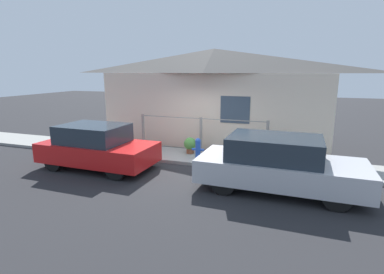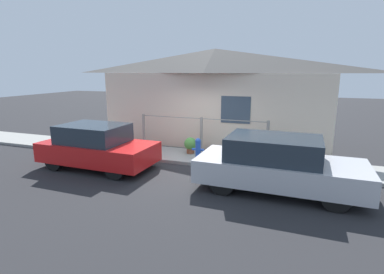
{
  "view_description": "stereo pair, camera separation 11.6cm",
  "coord_description": "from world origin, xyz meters",
  "px_view_note": "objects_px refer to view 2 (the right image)",
  "views": [
    {
      "loc": [
        3.26,
        -8.83,
        3.03
      ],
      "look_at": [
        0.08,
        0.3,
        0.9
      ],
      "focal_mm": 28.0,
      "sensor_mm": 36.0,
      "label": 1
    },
    {
      "loc": [
        3.37,
        -8.79,
        3.03
      ],
      "look_at": [
        0.08,
        0.3,
        0.9
      ],
      "focal_mm": 28.0,
      "sensor_mm": 36.0,
      "label": 2
    }
  ],
  "objects_px": {
    "potted_plant_near_hydrant": "(190,145)",
    "car_left": "(97,147)",
    "car_right": "(278,164)",
    "fire_hydrant": "(198,148)"
  },
  "relations": [
    {
      "from": "potted_plant_near_hydrant",
      "to": "fire_hydrant",
      "type": "bearing_deg",
      "value": -48.99
    },
    {
      "from": "car_right",
      "to": "fire_hydrant",
      "type": "distance_m",
      "value": 3.2
    },
    {
      "from": "car_left",
      "to": "fire_hydrant",
      "type": "relative_size",
      "value": 5.12
    },
    {
      "from": "car_right",
      "to": "potted_plant_near_hydrant",
      "type": "distance_m",
      "value": 3.91
    },
    {
      "from": "potted_plant_near_hydrant",
      "to": "car_left",
      "type": "bearing_deg",
      "value": -136.4
    },
    {
      "from": "car_left",
      "to": "potted_plant_near_hydrant",
      "type": "relative_size",
      "value": 6.26
    },
    {
      "from": "car_right",
      "to": "potted_plant_near_hydrant",
      "type": "xyz_separation_m",
      "value": [
        -3.2,
        2.23,
        -0.27
      ]
    },
    {
      "from": "car_left",
      "to": "fire_hydrant",
      "type": "distance_m",
      "value": 3.29
    },
    {
      "from": "car_left",
      "to": "fire_hydrant",
      "type": "height_order",
      "value": "car_left"
    },
    {
      "from": "car_left",
      "to": "fire_hydrant",
      "type": "xyz_separation_m",
      "value": [
        2.82,
        1.68,
        -0.21
      ]
    }
  ]
}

